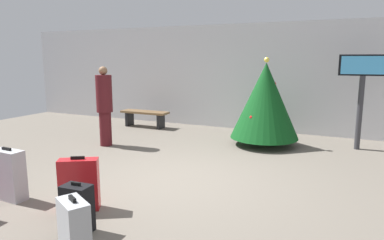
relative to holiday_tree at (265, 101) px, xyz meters
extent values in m
plane|color=#665E54|center=(-0.77, -3.05, -1.06)|extent=(16.00, 16.00, 0.00)
cube|color=silver|center=(-0.77, 1.72, 0.44)|extent=(16.00, 0.20, 2.99)
cylinder|color=#4C3319|center=(0.00, 0.00, -0.97)|extent=(0.12, 0.12, 0.18)
cone|color=#0F4719|center=(0.00, 0.00, 0.00)|extent=(1.58, 1.58, 1.75)
sphere|color=#F2D84C|center=(0.00, 0.00, 0.94)|extent=(0.12, 0.12, 0.12)
sphere|color=blue|center=(-0.26, 0.19, 0.12)|extent=(0.08, 0.08, 0.08)
sphere|color=red|center=(0.17, 0.12, 0.39)|extent=(0.08, 0.08, 0.08)
sphere|color=red|center=(-0.19, -0.48, -0.33)|extent=(0.08, 0.08, 0.08)
cylinder|color=#333338|center=(2.01, 0.52, -0.23)|extent=(0.12, 0.12, 1.65)
cube|color=black|center=(2.01, 0.52, 0.82)|extent=(1.01, 0.18, 0.46)
cube|color=#4CB2F2|center=(2.01, 0.47, 0.82)|extent=(0.91, 0.10, 0.39)
cube|color=brown|center=(-3.74, 0.68, -0.61)|extent=(1.46, 0.44, 0.06)
cube|color=black|center=(-4.29, 0.68, -0.85)|extent=(0.08, 0.35, 0.42)
cube|color=black|center=(-3.19, 0.68, -0.85)|extent=(0.08, 0.35, 0.42)
cylinder|color=#4C1419|center=(-3.37, -1.59, -0.66)|extent=(0.28, 0.28, 0.80)
cylinder|color=#4C1419|center=(-3.37, -1.59, 0.17)|extent=(0.52, 0.52, 0.85)
sphere|color=#8C6647|center=(-3.37, -1.59, 0.69)|extent=(0.20, 0.20, 0.20)
cube|color=black|center=(-1.02, -5.06, -0.77)|extent=(0.35, 0.25, 0.57)
cube|color=black|center=(-1.02, -5.06, -0.47)|extent=(0.12, 0.04, 0.04)
cube|color=#9EA0A5|center=(-2.60, -4.73, -0.69)|extent=(0.51, 0.24, 0.73)
cube|color=black|center=(-2.60, -4.73, -0.30)|extent=(0.18, 0.04, 0.04)
cube|color=#B2191E|center=(-1.43, -4.58, -0.71)|extent=(0.54, 0.43, 0.71)
cube|color=black|center=(-1.43, -4.58, -0.33)|extent=(0.17, 0.12, 0.04)
cube|color=black|center=(-0.39, -5.76, -0.27)|extent=(0.13, 0.09, 0.04)
camera|label=1|loc=(1.80, -7.96, 0.97)|focal=32.38mm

